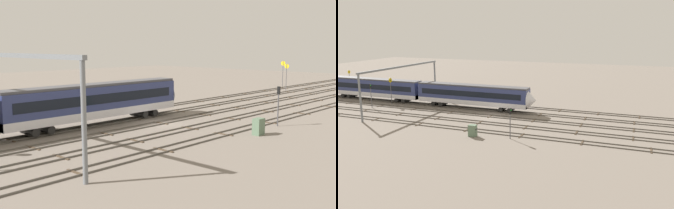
% 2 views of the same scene
% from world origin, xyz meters
% --- Properties ---
extents(ground_plane, '(210.15, 210.15, 0.00)m').
position_xyz_m(ground_plane, '(0.00, 0.00, 0.00)').
color(ground_plane, slate).
extents(track_near_foreground, '(194.15, 2.40, 0.16)m').
position_xyz_m(track_near_foreground, '(-0.00, -9.33, 0.07)').
color(track_near_foreground, '#59544C').
rests_on(track_near_foreground, ground).
extents(track_second_near, '(194.15, 2.40, 0.16)m').
position_xyz_m(track_second_near, '(-0.00, -4.67, 0.07)').
color(track_second_near, '#59544C').
rests_on(track_second_near, ground).
extents(track_middle, '(194.15, 2.40, 0.16)m').
position_xyz_m(track_middle, '(-0.00, 0.00, 0.07)').
color(track_middle, '#59544C').
rests_on(track_middle, ground).
extents(track_with_train, '(194.15, 2.40, 0.16)m').
position_xyz_m(track_with_train, '(-0.00, 4.67, 0.07)').
color(track_with_train, '#59544C').
rests_on(track_with_train, ground).
extents(track_far_background, '(194.15, 2.40, 0.16)m').
position_xyz_m(track_far_background, '(0.00, 9.33, 0.07)').
color(track_far_background, '#59544C').
rests_on(track_far_background, ground).
extents(overhead_gantry, '(0.40, 24.46, 8.76)m').
position_xyz_m(overhead_gantry, '(-19.44, 0.17, 6.88)').
color(overhead_gantry, slate).
rests_on(overhead_gantry, ground).
extents(speed_sign_near_foreground, '(0.14, 0.96, 5.58)m').
position_xyz_m(speed_sign_near_foreground, '(44.57, 6.56, 3.63)').
color(speed_sign_near_foreground, '#4C4C51').
rests_on(speed_sign_near_foreground, ground).
extents(speed_sign_distant_end, '(0.14, 1.06, 5.85)m').
position_xyz_m(speed_sign_distant_end, '(51.97, 11.27, 3.88)').
color(speed_sign_distant_end, '#4C4C51').
rests_on(speed_sign_distant_end, ground).
extents(signal_light_trackside_departure, '(0.31, 0.32, 4.68)m').
position_xyz_m(signal_light_trackside_departure, '(8.11, -11.26, 3.05)').
color(signal_light_trackside_departure, '#4C4C51').
rests_on(signal_light_trackside_departure, ground).
extents(relay_cabinet, '(1.23, 0.85, 1.79)m').
position_xyz_m(relay_cabinet, '(2.32, -12.15, 0.89)').
color(relay_cabinet, '#597259').
rests_on(relay_cabinet, ground).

